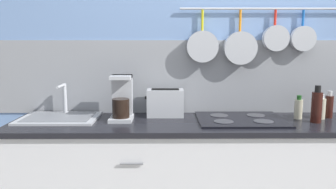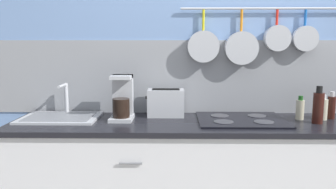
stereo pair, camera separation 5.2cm
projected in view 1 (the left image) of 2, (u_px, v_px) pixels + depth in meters
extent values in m
cube|color=#7293C6|center=(247.00, 60.00, 2.46)|extent=(7.20, 0.06, 2.60)
cube|color=gray|center=(246.00, 77.00, 2.48)|extent=(7.20, 0.07, 0.54)
cylinder|color=#B7BABF|center=(269.00, 9.00, 2.35)|extent=(1.28, 0.02, 0.02)
cylinder|color=gold|center=(202.00, 20.00, 2.36)|extent=(0.02, 0.02, 0.15)
cylinder|color=#B7BABF|center=(202.00, 47.00, 2.36)|extent=(0.23, 0.06, 0.23)
cylinder|color=orange|center=(240.00, 21.00, 2.36)|extent=(0.02, 0.02, 0.15)
cylinder|color=#B7BABF|center=(240.00, 48.00, 2.36)|extent=(0.24, 0.06, 0.24)
cylinder|color=red|center=(275.00, 18.00, 2.36)|extent=(0.02, 0.02, 0.11)
cylinder|color=#B7BABF|center=(276.00, 38.00, 2.35)|extent=(0.18, 0.06, 0.18)
cylinder|color=#1959B2|center=(303.00, 18.00, 2.36)|extent=(0.02, 0.02, 0.11)
cylinder|color=#B7BABF|center=(303.00, 39.00, 2.36)|extent=(0.18, 0.04, 0.18)
cube|color=silver|center=(254.00, 187.00, 2.28)|extent=(3.26, 0.53, 0.87)
cylinder|color=slate|center=(132.00, 164.00, 1.95)|extent=(0.14, 0.01, 0.01)
cube|color=black|center=(256.00, 124.00, 2.21)|extent=(3.30, 0.57, 0.03)
cube|color=#B7BABF|center=(59.00, 118.00, 2.27)|extent=(0.53, 0.38, 0.01)
cube|color=slate|center=(59.00, 117.00, 2.26)|extent=(0.45, 0.30, 0.00)
cylinder|color=#B7BABF|center=(65.00, 99.00, 2.39)|extent=(0.03, 0.03, 0.23)
cylinder|color=#B7BABF|center=(61.00, 86.00, 2.30)|extent=(0.02, 0.15, 0.02)
cube|color=#B7BABF|center=(122.00, 118.00, 2.24)|extent=(0.15, 0.22, 0.02)
cube|color=#B7BABF|center=(123.00, 96.00, 2.29)|extent=(0.14, 0.08, 0.31)
cylinder|color=black|center=(121.00, 108.00, 2.21)|extent=(0.12, 0.12, 0.13)
cube|color=#B7BABF|center=(121.00, 77.00, 2.22)|extent=(0.14, 0.16, 0.02)
cube|color=#B7BABF|center=(165.00, 103.00, 2.35)|extent=(0.26, 0.15, 0.19)
cube|color=black|center=(165.00, 90.00, 2.31)|extent=(0.20, 0.03, 0.00)
cube|color=black|center=(165.00, 89.00, 2.36)|extent=(0.20, 0.03, 0.00)
cube|color=black|center=(146.00, 98.00, 2.34)|extent=(0.02, 0.02, 0.02)
cube|color=black|center=(240.00, 119.00, 2.24)|extent=(0.58, 0.46, 0.01)
cylinder|color=#38383D|center=(224.00, 121.00, 2.15)|extent=(0.13, 0.13, 0.00)
cylinder|color=#38383D|center=(264.00, 121.00, 2.15)|extent=(0.13, 0.13, 0.00)
cylinder|color=#38383D|center=(219.00, 115.00, 2.33)|extent=(0.13, 0.13, 0.00)
cylinder|color=#38383D|center=(256.00, 115.00, 2.33)|extent=(0.13, 0.13, 0.00)
cylinder|color=#BFB799|center=(298.00, 109.00, 2.28)|extent=(0.06, 0.06, 0.13)
cylinder|color=#194C19|center=(299.00, 98.00, 2.26)|extent=(0.03, 0.03, 0.03)
cylinder|color=#33140F|center=(317.00, 107.00, 2.16)|extent=(0.07, 0.07, 0.20)
cylinder|color=black|center=(318.00, 89.00, 2.14)|extent=(0.04, 0.04, 0.04)
cylinder|color=#BFB799|center=(321.00, 109.00, 2.27)|extent=(0.06, 0.06, 0.14)
cylinder|color=beige|center=(321.00, 96.00, 2.26)|extent=(0.04, 0.04, 0.03)
cylinder|color=#33140F|center=(329.00, 107.00, 2.30)|extent=(0.06, 0.06, 0.16)
cylinder|color=beige|center=(330.00, 93.00, 2.29)|extent=(0.03, 0.03, 0.03)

